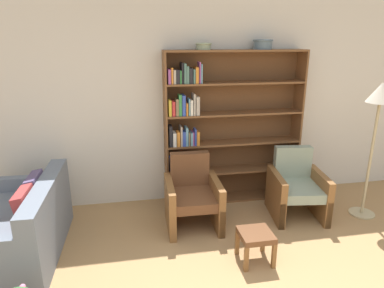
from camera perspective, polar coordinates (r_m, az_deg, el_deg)
The scene contains 9 objects.
wall_back at distance 4.68m, azimuth 2.04°, elevation 7.00°, with size 12.00×0.06×2.75m.
bookshelf at distance 4.64m, azimuth 4.77°, elevation 2.56°, with size 1.87×0.30×2.07m.
bowl_stoneware at distance 4.41m, azimuth 1.94°, elevation 16.05°, with size 0.21×0.21×0.08m.
bowl_sage at distance 4.64m, azimuth 11.73°, elevation 16.04°, with size 0.25×0.25×0.12m.
couch at distance 4.10m, azimuth -26.63°, elevation -12.55°, with size 0.88×1.50×0.82m.
armchair_leather at distance 4.20m, azimuth 0.07°, elevation -8.64°, with size 0.66×0.70×0.85m.
armchair_cushioned at distance 4.62m, azimuth 17.00°, elevation -6.93°, with size 0.73×0.76×0.85m.
floor_lamp at distance 4.66m, azimuth 28.75°, elevation 5.64°, with size 0.32×0.32×1.72m.
footstool at distance 3.66m, azimuth 10.57°, elevation -15.13°, with size 0.33×0.33×0.33m.
Camera 1 is at (-1.00, -1.70, 2.21)m, focal length 32.00 mm.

